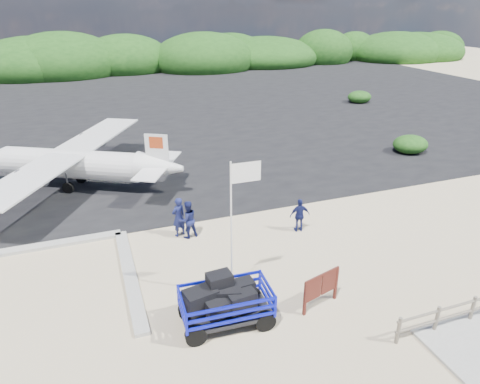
{
  "coord_description": "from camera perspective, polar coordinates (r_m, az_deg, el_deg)",
  "views": [
    {
      "loc": [
        -5.18,
        -13.06,
        9.92
      ],
      "look_at": [
        0.7,
        3.15,
        2.15
      ],
      "focal_mm": 32.0,
      "sensor_mm": 36.0,
      "label": 1
    }
  ],
  "objects": [
    {
      "name": "crew_b",
      "position": [
        19.41,
        -6.98,
        -3.66
      ],
      "size": [
        0.97,
        0.82,
        1.78
      ],
      "primitive_type": "imported",
      "rotation": [
        0.0,
        0.0,
        3.32
      ],
      "color": "#151C52",
      "rests_on": "ground"
    },
    {
      "name": "ground",
      "position": [
        17.2,
        1.42,
        -10.97
      ],
      "size": [
        160.0,
        160.0,
        0.0
      ],
      "primitive_type": "plane",
      "color": "beige"
    },
    {
      "name": "crew_a",
      "position": [
        19.57,
        -8.18,
        -3.31
      ],
      "size": [
        0.81,
        0.69,
        1.89
      ],
      "primitive_type": "imported",
      "rotation": [
        0.0,
        0.0,
        3.55
      ],
      "color": "#151C52",
      "rests_on": "ground"
    },
    {
      "name": "fence",
      "position": [
        16.98,
        28.23,
        -14.89
      ],
      "size": [
        6.4,
        2.0,
        1.1
      ],
      "primitive_type": null,
      "color": "#B2B2B2",
      "rests_on": "ground"
    },
    {
      "name": "crew_c",
      "position": [
        19.99,
        7.96,
        -3.09
      ],
      "size": [
        1.0,
        0.52,
        1.63
      ],
      "primitive_type": "imported",
      "rotation": [
        0.0,
        0.0,
        3.02
      ],
      "color": "#151C52",
      "rests_on": "ground"
    },
    {
      "name": "aircraft_large",
      "position": [
        40.6,
        17.45,
        9.01
      ],
      "size": [
        19.8,
        19.8,
        4.37
      ],
      "primitive_type": null,
      "rotation": [
        0.0,
        0.0,
        2.64
      ],
      "color": "#B2B2B2",
      "rests_on": "ground"
    },
    {
      "name": "asphalt_apron",
      "position": [
        44.49,
        -12.98,
        10.76
      ],
      "size": [
        90.0,
        50.0,
        0.04
      ],
      "primitive_type": null,
      "color": "#B2B2B2",
      "rests_on": "ground"
    },
    {
      "name": "lagoon",
      "position": [
        18.02,
        -29.11,
        -12.68
      ],
      "size": [
        9.0,
        7.0,
        0.4
      ],
      "primitive_type": null,
      "color": "#B2B2B2",
      "rests_on": "ground"
    },
    {
      "name": "flagpole",
      "position": [
        16.19,
        -1.09,
        -13.53
      ],
      "size": [
        1.05,
        0.45,
        5.22
      ],
      "primitive_type": null,
      "rotation": [
        0.0,
        0.0,
        -0.01
      ],
      "color": "white",
      "rests_on": "ground"
    },
    {
      "name": "vegetation_band",
      "position": [
        68.97,
        -15.99,
        15.09
      ],
      "size": [
        124.0,
        8.0,
        4.4
      ],
      "primitive_type": null,
      "color": "#B2B2B2",
      "rests_on": "ground"
    },
    {
      "name": "signboard",
      "position": [
        15.93,
        10.54,
        -14.75
      ],
      "size": [
        1.69,
        0.62,
        1.41
      ],
      "primitive_type": null,
      "rotation": [
        0.0,
        0.0,
        0.27
      ],
      "color": "#582119",
      "rests_on": "ground"
    },
    {
      "name": "baggage_cart",
      "position": [
        15.01,
        -1.85,
        -17.13
      ],
      "size": [
        3.31,
        2.01,
        1.61
      ],
      "primitive_type": null,
      "rotation": [
        0.0,
        0.0,
        -0.05
      ],
      "color": "#0D15C3",
      "rests_on": "ground"
    }
  ]
}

